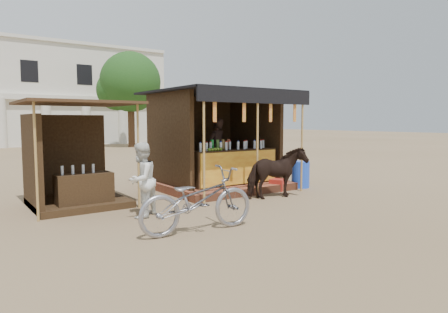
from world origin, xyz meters
name	(u,v)px	position (x,y,z in m)	size (l,w,h in m)	color
ground	(268,214)	(0.00, 0.00, 0.00)	(120.00, 120.00, 0.00)	#846B4C
main_stall	(217,153)	(1.01, 3.36, 1.03)	(3.60, 3.61, 2.78)	brown
secondary_stall	(69,169)	(-3.17, 3.24, 0.85)	(2.40, 2.40, 2.38)	#3B2815
cow	(277,173)	(1.34, 1.19, 0.65)	(0.70, 1.53, 1.29)	black
motorbike	(197,200)	(-1.90, -0.28, 0.57)	(0.75, 2.16, 1.14)	gray
bystander	(141,180)	(-2.26, 1.31, 0.76)	(0.74, 0.58, 1.52)	silver
blue_barrel	(300,174)	(3.03, 2.00, 0.39)	(0.52, 0.52, 0.77)	blue
red_crate	(278,185)	(2.14, 2.00, 0.16)	(0.38, 0.39, 0.32)	#AA251C
cooler	(256,181)	(1.83, 2.60, 0.23)	(0.73, 0.60, 0.46)	#1C7E45
tree	(127,84)	(5.81, 22.14, 4.63)	(4.50, 4.40, 7.00)	#382314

